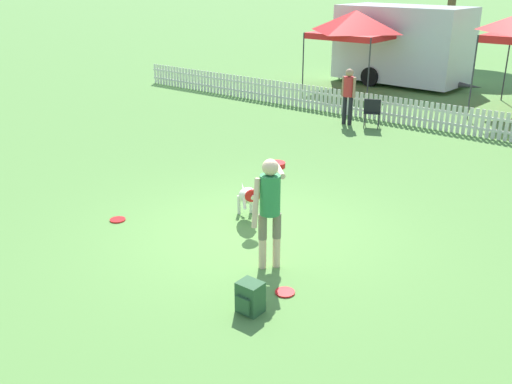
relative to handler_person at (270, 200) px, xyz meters
The scene contains 11 objects.
ground_plane 1.47m from the handler_person, 138.66° to the left, with size 240.00×240.00×0.00m, color #5B8C42.
handler_person is the anchor object (origin of this frame).
leaping_dog 1.68m from the handler_person, 139.85° to the left, with size 0.93×0.83×0.73m.
frisbee_near_handler 1.25m from the handler_person, 38.21° to the right, with size 0.26×0.26×0.02m.
frisbee_near_dog 3.10m from the handler_person, behind, with size 0.26×0.26×0.02m.
backpack_on_grass 1.45m from the handler_person, 64.43° to the right, with size 0.29×0.28×0.40m.
picket_fence 8.67m from the handler_person, 95.37° to the left, with size 22.03×0.04×0.70m.
folding_chair_blue_left 8.11m from the handler_person, 107.48° to the left, with size 0.57×0.58×0.80m.
canopy_tent_main 13.57m from the handler_person, 114.39° to the left, with size 2.58×2.58×2.65m.
spectator_standing 8.27m from the handler_person, 112.26° to the left, with size 0.42×0.27×1.49m.
equipment_trailer 14.79m from the handler_person, 108.10° to the left, with size 5.42×2.53×2.75m.
Camera 1 is at (5.07, -6.44, 3.88)m, focal length 40.00 mm.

